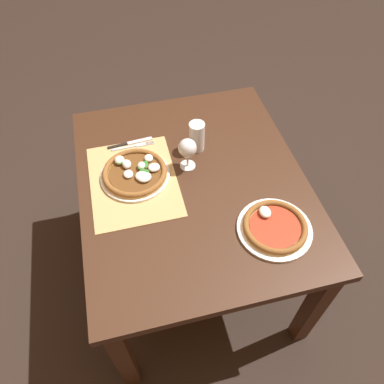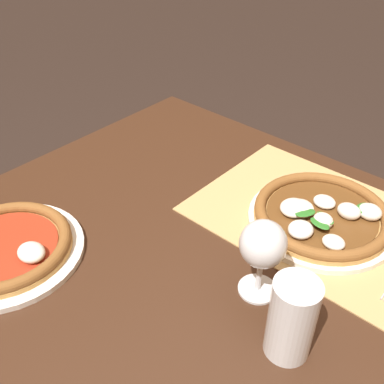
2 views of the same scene
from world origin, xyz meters
name	(u,v)px [view 1 (image 1 of 2)]	position (x,y,z in m)	size (l,w,h in m)	color
ground_plane	(193,263)	(0.00, 0.00, 0.00)	(24.00, 24.00, 0.00)	black
dining_table	(193,196)	(0.00, 0.00, 0.63)	(1.17, 0.98, 0.74)	#382114
paper_placemat	(133,180)	(-0.06, -0.25, 0.74)	(0.49, 0.37, 0.00)	tan
pizza_near	(135,173)	(-0.09, -0.24, 0.76)	(0.30, 0.30, 0.05)	silver
pizza_far	(275,227)	(0.32, 0.25, 0.76)	(0.30, 0.30, 0.05)	silver
wine_glass	(187,149)	(-0.09, 0.00, 0.85)	(0.08, 0.08, 0.16)	silver
pint_glass	(197,137)	(-0.19, 0.07, 0.81)	(0.07, 0.07, 0.15)	silver
fork	(133,146)	(-0.27, -0.22, 0.75)	(0.02, 0.20, 0.00)	#B7B7BC
knife	(130,143)	(-0.30, -0.23, 0.75)	(0.03, 0.22, 0.01)	black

